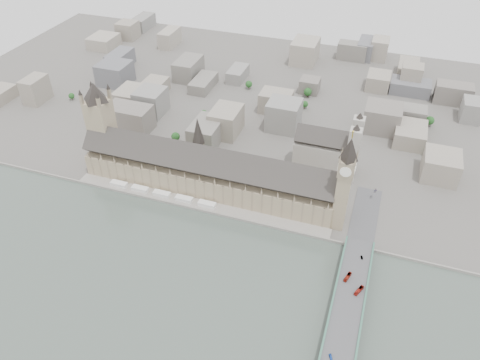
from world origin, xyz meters
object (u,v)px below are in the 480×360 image
(red_bus_north, at_px, (348,277))
(car_approach, at_px, (375,191))
(victoria_tower, at_px, (101,122))
(westminster_bridge, at_px, (347,308))
(palace_of_westminster, at_px, (207,172))
(westminster_abbey, at_px, (328,151))
(elizabeth_tower, at_px, (345,178))
(red_bus_south, at_px, (359,290))
(car_blue, at_px, (331,357))
(car_silver, at_px, (362,257))

(red_bus_north, bearing_deg, car_approach, 101.83)
(victoria_tower, bearing_deg, westminster_bridge, -21.78)
(victoria_tower, xyz_separation_m, westminster_bridge, (284.00, -113.50, -50.08))
(palace_of_westminster, xyz_separation_m, westminster_abbey, (110.92, 75.30, 2.38))
(elizabeth_tower, relative_size, westminster_abbey, 1.58)
(red_bus_north, distance_m, red_bus_south, 15.43)
(victoria_tower, bearing_deg, car_blue, -30.38)
(palace_of_westminster, distance_m, red_bus_north, 177.85)
(westminster_bridge, distance_m, car_blue, 50.75)
(car_blue, height_order, car_approach, car_blue)
(red_bus_south, height_order, car_blue, red_bus_south)
(red_bus_north, bearing_deg, car_blue, -73.97)
(westminster_bridge, bearing_deg, car_blue, -95.44)
(westminster_bridge, distance_m, red_bus_north, 26.59)
(red_bus_north, bearing_deg, palace_of_westminster, 168.80)
(victoria_tower, bearing_deg, westminster_abbey, 16.50)
(westminster_bridge, height_order, westminster_abbey, westminster_abbey)
(westminster_bridge, distance_m, red_bus_south, 16.93)
(palace_of_westminster, relative_size, red_bus_north, 24.39)
(red_bus_north, bearing_deg, elizabeth_tower, 121.81)
(red_bus_north, relative_size, car_silver, 2.75)
(westminster_bridge, height_order, red_bus_north, red_bus_north)
(palace_of_westminster, height_order, red_bus_south, palace_of_westminster)
(westminster_bridge, relative_size, car_approach, 63.95)
(westminster_abbey, relative_size, car_silver, 17.21)
(palace_of_westminster, xyz_separation_m, car_blue, (157.22, -157.38, -11.67))
(palace_of_westminster, xyz_separation_m, car_silver, (165.80, -55.58, -11.80))
(elizabeth_tower, height_order, red_bus_south, elizabeth_tower)
(westminster_abbey, relative_size, red_bus_north, 6.26)
(westminster_bridge, height_order, car_approach, car_approach)
(elizabeth_tower, bearing_deg, palace_of_westminster, 175.15)
(red_bus_south, height_order, car_silver, red_bus_south)
(palace_of_westminster, height_order, westminster_bridge, palace_of_westminster)
(red_bus_north, distance_m, car_blue, 75.54)
(elizabeth_tower, bearing_deg, westminster_abbey, 107.29)
(palace_of_westminster, xyz_separation_m, elizabeth_tower, (138.00, -11.70, 35.38))
(elizabeth_tower, xyz_separation_m, westminster_bridge, (24.00, -95.50, -52.96))
(red_bus_north, xyz_separation_m, car_approach, (9.45, 122.14, -0.78))
(westminster_abbey, bearing_deg, car_blue, -78.75)
(car_blue, xyz_separation_m, car_silver, (8.57, 101.80, -0.13))
(car_silver, height_order, car_approach, car_approach)
(red_bus_north, height_order, car_approach, red_bus_north)
(palace_of_westminster, distance_m, car_approach, 172.17)
(red_bus_north, height_order, car_blue, red_bus_north)
(red_bus_south, bearing_deg, car_approach, 114.90)
(westminster_abbey, height_order, red_bus_north, westminster_abbey)
(westminster_abbey, bearing_deg, car_approach, -31.98)
(elizabeth_tower, distance_m, red_bus_south, 98.26)
(car_silver, bearing_deg, red_bus_north, -125.19)
(palace_of_westminster, bearing_deg, westminster_abbey, 34.17)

